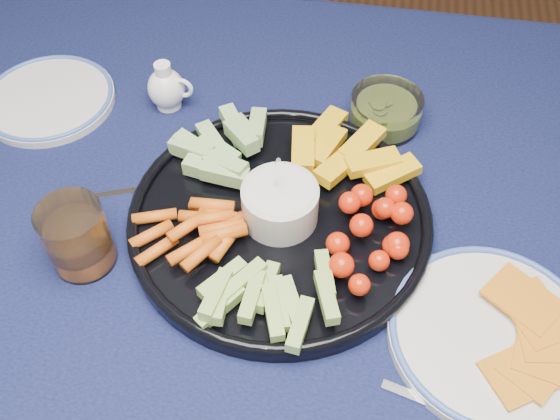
% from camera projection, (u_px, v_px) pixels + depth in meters
% --- Properties ---
extents(dining_table, '(1.67, 1.07, 0.75)m').
position_uv_depth(dining_table, '(278.00, 262.00, 0.90)').
color(dining_table, '#4A2C18').
rests_on(dining_table, ground).
extents(crudite_platter, '(0.40, 0.40, 0.13)m').
position_uv_depth(crudite_platter, '(278.00, 213.00, 0.82)').
color(crudite_platter, black).
rests_on(crudite_platter, dining_table).
extents(creamer_pitcher, '(0.07, 0.06, 0.08)m').
position_uv_depth(creamer_pitcher, '(167.00, 88.00, 0.96)').
color(creamer_pitcher, white).
rests_on(creamer_pitcher, dining_table).
extents(pickle_bowl, '(0.11, 0.11, 0.05)m').
position_uv_depth(pickle_bowl, '(385.00, 112.00, 0.94)').
color(pickle_bowl, white).
rests_on(pickle_bowl, dining_table).
extents(cheese_plate, '(0.24, 0.24, 0.03)m').
position_uv_depth(cheese_plate, '(493.00, 332.00, 0.72)').
color(cheese_plate, silver).
rests_on(cheese_plate, dining_table).
extents(juice_tumbler, '(0.08, 0.08, 0.10)m').
position_uv_depth(juice_tumbler, '(78.00, 240.00, 0.77)').
color(juice_tumbler, white).
rests_on(juice_tumbler, dining_table).
extents(fork_left, '(0.16, 0.08, 0.00)m').
position_uv_depth(fork_left, '(124.00, 192.00, 0.87)').
color(fork_left, white).
rests_on(fork_left, dining_table).
extents(side_plate_extra, '(0.20, 0.20, 0.02)m').
position_uv_depth(side_plate_extra, '(49.00, 98.00, 0.98)').
color(side_plate_extra, silver).
rests_on(side_plate_extra, dining_table).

